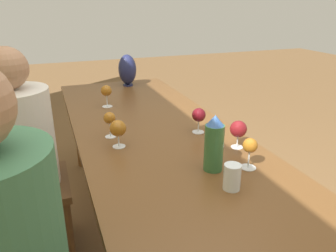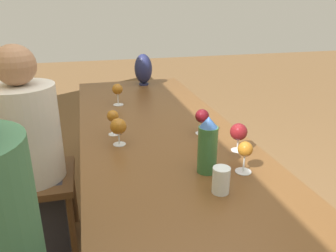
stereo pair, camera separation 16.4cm
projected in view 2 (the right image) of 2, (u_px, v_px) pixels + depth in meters
dining_table at (173, 163)px, 1.61m from camera, size 3.08×0.87×0.73m
water_bottle at (208, 146)px, 1.37m from camera, size 0.08×0.08×0.25m
water_tumbler at (221, 180)px, 1.24m from camera, size 0.07×0.07×0.10m
vase at (143, 69)px, 2.79m from camera, size 0.15×0.15×0.27m
wine_glass_0 at (202, 117)px, 1.77m from camera, size 0.08×0.08×0.14m
wine_glass_2 at (245, 150)px, 1.37m from camera, size 0.07×0.07×0.14m
wine_glass_3 at (118, 127)px, 1.64m from camera, size 0.08×0.08×0.14m
wine_glass_4 at (117, 90)px, 2.26m from camera, size 0.07×0.07×0.15m
wine_glass_5 at (239, 132)px, 1.57m from camera, size 0.08×0.08×0.14m
wine_glass_7 at (113, 117)px, 1.76m from camera, size 0.06×0.06×0.14m
chair_far at (19, 172)px, 1.83m from camera, size 0.44×0.44×0.95m
person_far at (32, 149)px, 1.80m from camera, size 0.36×0.36×1.22m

